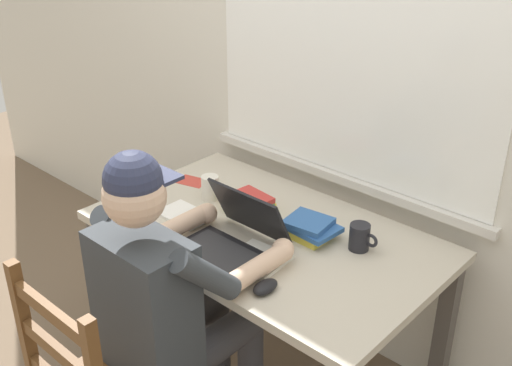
{
  "coord_description": "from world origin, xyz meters",
  "views": [
    {
      "loc": [
        1.33,
        -1.51,
        1.93
      ],
      "look_at": [
        -0.0,
        -0.05,
        0.95
      ],
      "focal_mm": 43.13,
      "sensor_mm": 36.0,
      "label": 1
    }
  ],
  "objects_px": {
    "landscape_photo_print": "(192,181)",
    "computer_mouse": "(265,287)",
    "seated_person": "(170,296)",
    "coffee_mug_spare": "(143,189)",
    "laptop": "(232,238)",
    "coffee_mug_white": "(211,188)",
    "book_stack_main": "(309,228)",
    "desk": "(265,252)",
    "coffee_mug_dark": "(360,237)",
    "book_stack_side": "(249,203)"
  },
  "relations": [
    {
      "from": "computer_mouse",
      "to": "book_stack_main",
      "type": "height_order",
      "value": "book_stack_main"
    },
    {
      "from": "coffee_mug_white",
      "to": "coffee_mug_spare",
      "type": "height_order",
      "value": "coffee_mug_spare"
    },
    {
      "from": "desk",
      "to": "book_stack_main",
      "type": "relative_size",
      "value": 6.4
    },
    {
      "from": "coffee_mug_dark",
      "to": "book_stack_side",
      "type": "height_order",
      "value": "coffee_mug_dark"
    },
    {
      "from": "laptop",
      "to": "coffee_mug_white",
      "type": "height_order",
      "value": "laptop"
    },
    {
      "from": "coffee_mug_white",
      "to": "coffee_mug_dark",
      "type": "relative_size",
      "value": 0.98
    },
    {
      "from": "coffee_mug_spare",
      "to": "book_stack_main",
      "type": "bearing_deg",
      "value": 19.27
    },
    {
      "from": "seated_person",
      "to": "landscape_photo_print",
      "type": "height_order",
      "value": "seated_person"
    },
    {
      "from": "coffee_mug_dark",
      "to": "landscape_photo_print",
      "type": "height_order",
      "value": "coffee_mug_dark"
    },
    {
      "from": "coffee_mug_white",
      "to": "book_stack_side",
      "type": "xyz_separation_m",
      "value": [
        0.18,
        0.04,
        -0.02
      ]
    },
    {
      "from": "computer_mouse",
      "to": "landscape_photo_print",
      "type": "relative_size",
      "value": 0.77
    },
    {
      "from": "seated_person",
      "to": "coffee_mug_dark",
      "type": "relative_size",
      "value": 11.08
    },
    {
      "from": "desk",
      "to": "laptop",
      "type": "bearing_deg",
      "value": -89.01
    },
    {
      "from": "seated_person",
      "to": "coffee_mug_dark",
      "type": "height_order",
      "value": "seated_person"
    },
    {
      "from": "coffee_mug_dark",
      "to": "landscape_photo_print",
      "type": "xyz_separation_m",
      "value": [
        -0.85,
        -0.03,
        -0.05
      ]
    },
    {
      "from": "seated_person",
      "to": "coffee_mug_spare",
      "type": "xyz_separation_m",
      "value": [
        -0.53,
        0.31,
        0.1
      ]
    },
    {
      "from": "coffee_mug_dark",
      "to": "book_stack_main",
      "type": "relative_size",
      "value": 0.54
    },
    {
      "from": "coffee_mug_dark",
      "to": "coffee_mug_spare",
      "type": "height_order",
      "value": "coffee_mug_spare"
    },
    {
      "from": "desk",
      "to": "coffee_mug_dark",
      "type": "distance_m",
      "value": 0.39
    },
    {
      "from": "desk",
      "to": "coffee_mug_white",
      "type": "xyz_separation_m",
      "value": [
        -0.34,
        0.04,
        0.15
      ]
    },
    {
      "from": "seated_person",
      "to": "book_stack_main",
      "type": "height_order",
      "value": "seated_person"
    },
    {
      "from": "seated_person",
      "to": "landscape_photo_print",
      "type": "bearing_deg",
      "value": 132.07
    },
    {
      "from": "computer_mouse",
      "to": "book_stack_side",
      "type": "bearing_deg",
      "value": 138.57
    },
    {
      "from": "laptop",
      "to": "coffee_mug_white",
      "type": "bearing_deg",
      "value": 146.84
    },
    {
      "from": "coffee_mug_spare",
      "to": "computer_mouse",
      "type": "bearing_deg",
      "value": -9.06
    },
    {
      "from": "coffee_mug_dark",
      "to": "book_stack_main",
      "type": "xyz_separation_m",
      "value": [
        -0.19,
        -0.05,
        -0.01
      ]
    },
    {
      "from": "desk",
      "to": "coffee_mug_white",
      "type": "distance_m",
      "value": 0.37
    },
    {
      "from": "desk",
      "to": "coffee_mug_white",
      "type": "height_order",
      "value": "coffee_mug_white"
    },
    {
      "from": "landscape_photo_print",
      "to": "computer_mouse",
      "type": "bearing_deg",
      "value": -41.65
    },
    {
      "from": "seated_person",
      "to": "book_stack_main",
      "type": "bearing_deg",
      "value": 74.42
    },
    {
      "from": "computer_mouse",
      "to": "coffee_mug_dark",
      "type": "bearing_deg",
      "value": 78.85
    },
    {
      "from": "desk",
      "to": "book_stack_side",
      "type": "distance_m",
      "value": 0.22
    },
    {
      "from": "coffee_mug_dark",
      "to": "book_stack_side",
      "type": "xyz_separation_m",
      "value": [
        -0.49,
        -0.06,
        -0.02
      ]
    },
    {
      "from": "coffee_mug_spare",
      "to": "landscape_photo_print",
      "type": "bearing_deg",
      "value": 86.75
    },
    {
      "from": "coffee_mug_dark",
      "to": "landscape_photo_print",
      "type": "distance_m",
      "value": 0.86
    },
    {
      "from": "seated_person",
      "to": "coffee_mug_spare",
      "type": "bearing_deg",
      "value": 149.44
    },
    {
      "from": "desk",
      "to": "book_stack_main",
      "type": "xyz_separation_m",
      "value": [
        0.15,
        0.08,
        0.13
      ]
    },
    {
      "from": "coffee_mug_spare",
      "to": "book_stack_main",
      "type": "relative_size",
      "value": 0.59
    },
    {
      "from": "desk",
      "to": "seated_person",
      "type": "relative_size",
      "value": 1.06
    },
    {
      "from": "computer_mouse",
      "to": "coffee_mug_white",
      "type": "height_order",
      "value": "coffee_mug_white"
    },
    {
      "from": "computer_mouse",
      "to": "coffee_mug_white",
      "type": "distance_m",
      "value": 0.68
    },
    {
      "from": "book_stack_side",
      "to": "book_stack_main",
      "type": "bearing_deg",
      "value": 0.31
    },
    {
      "from": "desk",
      "to": "computer_mouse",
      "type": "relative_size",
      "value": 13.23
    },
    {
      "from": "coffee_mug_white",
      "to": "book_stack_side",
      "type": "distance_m",
      "value": 0.19
    },
    {
      "from": "computer_mouse",
      "to": "coffee_mug_dark",
      "type": "relative_size",
      "value": 0.89
    },
    {
      "from": "coffee_mug_white",
      "to": "landscape_photo_print",
      "type": "height_order",
      "value": "coffee_mug_white"
    },
    {
      "from": "computer_mouse",
      "to": "landscape_photo_print",
      "type": "height_order",
      "value": "computer_mouse"
    },
    {
      "from": "coffee_mug_white",
      "to": "coffee_mug_spare",
      "type": "relative_size",
      "value": 0.9
    },
    {
      "from": "seated_person",
      "to": "book_stack_main",
      "type": "distance_m",
      "value": 0.58
    },
    {
      "from": "coffee_mug_spare",
      "to": "landscape_photo_print",
      "type": "height_order",
      "value": "coffee_mug_spare"
    }
  ]
}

